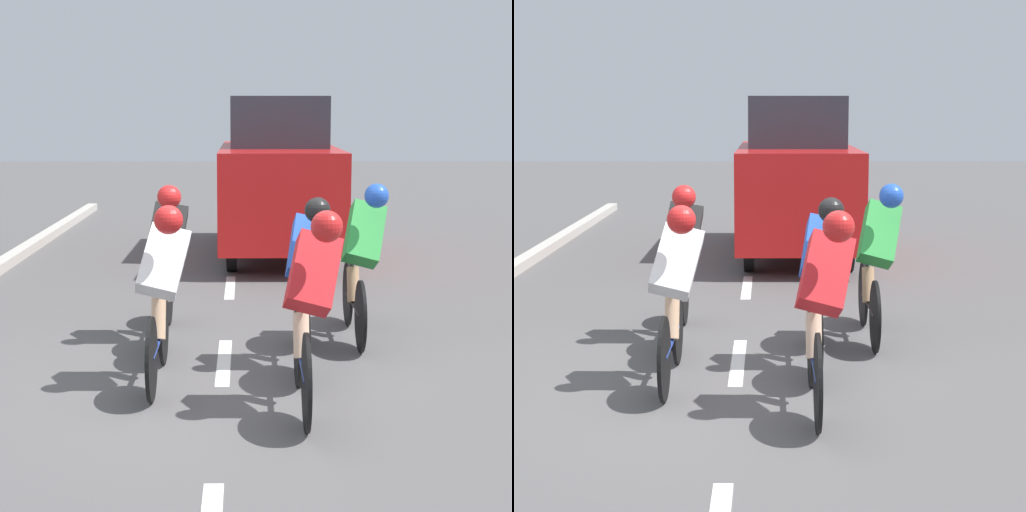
% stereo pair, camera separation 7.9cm
% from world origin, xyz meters
% --- Properties ---
extents(ground_plane, '(60.00, 60.00, 0.00)m').
position_xyz_m(ground_plane, '(0.00, 0.00, 0.00)').
color(ground_plane, '#565454').
extents(lane_stripe_mid, '(0.12, 1.40, 0.01)m').
position_xyz_m(lane_stripe_mid, '(0.00, -0.55, 0.00)').
color(lane_stripe_mid, white).
rests_on(lane_stripe_mid, ground).
extents(lane_stripe_far, '(0.12, 1.40, 0.01)m').
position_xyz_m(lane_stripe_far, '(0.00, -3.75, 0.00)').
color(lane_stripe_far, white).
rests_on(lane_stripe_far, ground).
extents(cyclist_white, '(0.45, 1.64, 1.49)m').
position_xyz_m(cyclist_white, '(0.48, 0.06, 0.79)').
color(cyclist_white, black).
rests_on(cyclist_white, ground).
extents(cyclist_green, '(0.46, 1.67, 1.54)m').
position_xyz_m(cyclist_green, '(-1.30, -1.27, 0.81)').
color(cyclist_green, black).
rests_on(cyclist_green, ground).
extents(cyclist_red, '(0.46, 1.69, 1.52)m').
position_xyz_m(cyclist_red, '(-0.66, 0.68, 0.80)').
color(cyclist_red, black).
rests_on(cyclist_red, ground).
extents(cyclist_black, '(0.41, 1.65, 1.52)m').
position_xyz_m(cyclist_black, '(0.57, -1.33, 0.80)').
color(cyclist_black, black).
rests_on(cyclist_black, ground).
extents(cyclist_blue, '(0.42, 1.71, 1.49)m').
position_xyz_m(cyclist_blue, '(-0.72, -0.47, 0.77)').
color(cyclist_blue, black).
rests_on(cyclist_blue, ground).
extents(support_car, '(1.70, 4.34, 2.39)m').
position_xyz_m(support_car, '(-0.69, -6.25, 1.18)').
color(support_car, black).
rests_on(support_car, ground).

